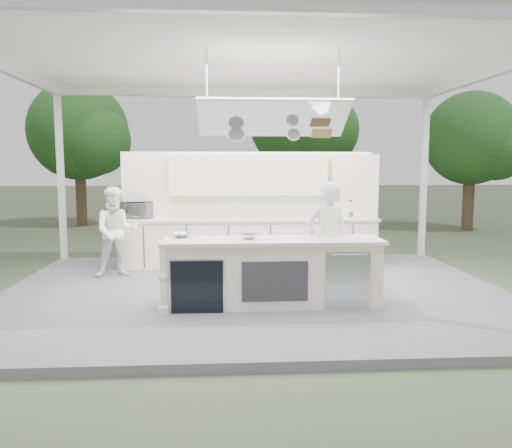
{
  "coord_description": "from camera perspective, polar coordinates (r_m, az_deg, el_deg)",
  "views": [
    {
      "loc": [
        -0.47,
        -7.83,
        2.1
      ],
      "look_at": [
        0.05,
        0.4,
        1.13
      ],
      "focal_mm": 35.0,
      "sensor_mm": 36.0,
      "label": 1
    }
  ],
  "objects": [
    {
      "name": "stage_deck",
      "position": [
        8.11,
        -0.16,
        -7.87
      ],
      "size": [
        8.0,
        6.0,
        0.12
      ],
      "primitive_type": "cube",
      "color": "#5A595E",
      "rests_on": "ground"
    },
    {
      "name": "ground",
      "position": [
        8.12,
        -0.16,
        -8.28
      ],
      "size": [
        90.0,
        90.0,
        0.0
      ],
      "primitive_type": "plane",
      "color": "#434831",
      "rests_on": "ground"
    },
    {
      "name": "tree_cluster",
      "position": [
        17.65,
        -2.64,
        10.56
      ],
      "size": [
        19.55,
        9.4,
        5.85
      ],
      "color": "brown",
      "rests_on": "ground"
    },
    {
      "name": "back_wall_unit",
      "position": [
        10.0,
        1.65,
        3.69
      ],
      "size": [
        5.05,
        0.48,
        2.25
      ],
      "color": "#F3ECCE",
      "rests_on": "stage_deck"
    },
    {
      "name": "toaster_oven",
      "position": [
        10.08,
        -13.48,
        1.56
      ],
      "size": [
        0.64,
        0.5,
        0.32
      ],
      "primitive_type": "imported",
      "rotation": [
        0.0,
        0.0,
        -0.21
      ],
      "color": "silver",
      "rests_on": "back_counter"
    },
    {
      "name": "sous_chef",
      "position": [
        9.22,
        -15.67,
        -0.88
      ],
      "size": [
        0.91,
        0.78,
        1.61
      ],
      "primitive_type": "imported",
      "rotation": [
        0.0,
        0.0,
        0.25
      ],
      "color": "white",
      "rests_on": "stage_deck"
    },
    {
      "name": "bowl_large",
      "position": [
        7.28,
        -8.53,
        -1.25
      ],
      "size": [
        0.32,
        0.32,
        0.07
      ],
      "primitive_type": "imported",
      "rotation": [
        0.0,
        0.0,
        0.25
      ],
      "color": "#B3B5BA",
      "rests_on": "demo_island"
    },
    {
      "name": "head_chef",
      "position": [
        7.41,
        8.17,
        -1.94
      ],
      "size": [
        0.68,
        0.49,
        1.75
      ],
      "primitive_type": "imported",
      "rotation": [
        0.0,
        0.0,
        3.25
      ],
      "color": "white",
      "rests_on": "stage_deck"
    },
    {
      "name": "bowl_small",
      "position": [
        7.04,
        -0.8,
        -1.42
      ],
      "size": [
        0.3,
        0.3,
        0.07
      ],
      "primitive_type": "imported",
      "rotation": [
        0.0,
        0.0,
        -0.42
      ],
      "color": "#B9BCC1",
      "rests_on": "demo_island"
    },
    {
      "name": "tent",
      "position": [
        8.0,
        -0.14,
        18.32
      ],
      "size": [
        8.2,
        6.2,
        3.86
      ],
      "color": "white",
      "rests_on": "ground"
    },
    {
      "name": "demo_island",
      "position": [
        7.11,
        1.72,
        -5.51
      ],
      "size": [
        3.1,
        0.79,
        0.95
      ],
      "color": "#F3ECCE",
      "rests_on": "stage_deck"
    },
    {
      "name": "back_counter",
      "position": [
        9.86,
        -0.83,
        -2.06
      ],
      "size": [
        5.08,
        0.72,
        0.95
      ],
      "color": "#F3ECCE",
      "rests_on": "stage_deck"
    }
  ]
}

